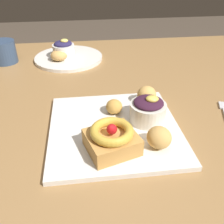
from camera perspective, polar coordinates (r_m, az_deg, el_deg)
The scene contains 11 objects.
dining_table at distance 0.81m, azimuth -1.33°, elevation -0.48°, with size 1.56×0.99×0.73m.
front_plate at distance 0.60m, azimuth 0.24°, elevation -3.78°, with size 0.30×0.30×0.01m, color white.
cake_slice at distance 0.51m, azimuth -0.04°, elevation -6.07°, with size 0.12×0.11×0.06m.
berry_ramekin at distance 0.60m, azimuth 8.15°, elevation 0.45°, with size 0.09×0.09×0.07m.
fritter_front at distance 0.63m, azimuth 0.49°, elevation 1.22°, with size 0.04×0.04×0.04m, color gold.
fritter_middle at distance 0.68m, azimuth 7.84°, elevation 3.91°, with size 0.05×0.05×0.05m, color tan.
fritter_back at distance 0.53m, azimuth 10.61°, elevation -5.68°, with size 0.05×0.05×0.05m, color tan.
back_plate at distance 1.01m, azimuth -9.77°, elevation 11.99°, with size 0.26×0.26×0.01m, color white.
back_ramekin at distance 0.99m, azimuth -10.90°, elevation 13.81°, with size 0.08×0.08×0.07m.
back_pastry at distance 0.97m, azimuth -11.90°, elevation 12.47°, with size 0.06×0.06×0.04m, color tan.
coffee_mug at distance 1.04m, azimuth -23.32°, elevation 12.40°, with size 0.09×0.09×0.08m, color #334766.
Camera 1 is at (-0.07, -0.67, 1.10)m, focal length 40.37 mm.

